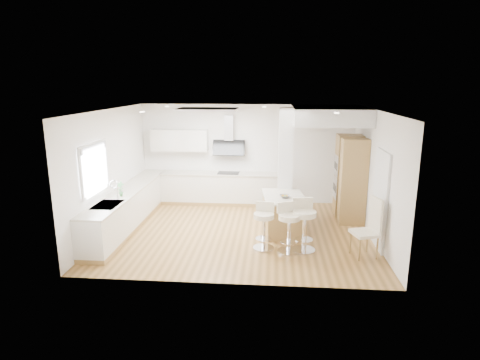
# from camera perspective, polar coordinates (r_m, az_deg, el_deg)

# --- Properties ---
(ground) EXTENTS (6.00, 6.00, 0.00)m
(ground) POSITION_cam_1_polar(r_m,az_deg,el_deg) (9.41, -0.06, -7.36)
(ground) COLOR #A6783D
(ground) RESTS_ON ground
(ceiling) EXTENTS (6.00, 5.00, 0.02)m
(ceiling) POSITION_cam_1_polar(r_m,az_deg,el_deg) (9.41, -0.06, -7.36)
(ceiling) COLOR silver
(ceiling) RESTS_ON ground
(wall_back) EXTENTS (6.00, 0.04, 2.80)m
(wall_back) POSITION_cam_1_polar(r_m,az_deg,el_deg) (11.45, 0.99, 3.71)
(wall_back) COLOR white
(wall_back) RESTS_ON ground
(wall_left) EXTENTS (0.04, 5.00, 2.80)m
(wall_left) POSITION_cam_1_polar(r_m,az_deg,el_deg) (9.73, -17.97, 1.26)
(wall_left) COLOR white
(wall_left) RESTS_ON ground
(wall_right) EXTENTS (0.04, 5.00, 2.80)m
(wall_right) POSITION_cam_1_polar(r_m,az_deg,el_deg) (9.26, 18.77, 0.60)
(wall_right) COLOR white
(wall_right) RESTS_ON ground
(skylight) EXTENTS (4.10, 2.10, 0.06)m
(skylight) POSITION_cam_1_polar(r_m,az_deg,el_deg) (9.50, -4.59, 9.96)
(skylight) COLOR white
(skylight) RESTS_ON ground
(window_left) EXTENTS (0.06, 1.28, 1.07)m
(window_left) POSITION_cam_1_polar(r_m,az_deg,el_deg) (8.84, -20.04, 1.86)
(window_left) COLOR silver
(window_left) RESTS_ON ground
(doorway_right) EXTENTS (0.05, 1.00, 2.10)m
(doorway_right) POSITION_cam_1_polar(r_m,az_deg,el_deg) (8.78, 19.32, -2.82)
(doorway_right) COLOR #413933
(doorway_right) RESTS_ON ground
(counter_left) EXTENTS (0.63, 4.50, 1.35)m
(counter_left) POSITION_cam_1_polar(r_m,az_deg,el_deg) (10.06, -15.50, -3.72)
(counter_left) COLOR #A98448
(counter_left) RESTS_ON ground
(counter_back) EXTENTS (3.62, 0.63, 2.50)m
(counter_back) POSITION_cam_1_polar(r_m,az_deg,el_deg) (11.42, -3.70, 0.05)
(counter_back) COLOR #A98448
(counter_back) RESTS_ON ground
(pillar) EXTENTS (0.35, 0.35, 2.80)m
(pillar) POSITION_cam_1_polar(r_m,az_deg,el_deg) (9.91, 6.46, 2.07)
(pillar) COLOR white
(pillar) RESTS_ON ground
(soffit) EXTENTS (1.78, 2.20, 0.40)m
(soffit) POSITION_cam_1_polar(r_m,az_deg,el_deg) (10.28, 12.51, 9.00)
(soffit) COLOR silver
(soffit) RESTS_ON ground
(oven_column) EXTENTS (0.63, 1.21, 2.10)m
(oven_column) POSITION_cam_1_polar(r_m,az_deg,el_deg) (10.43, 15.33, 0.28)
(oven_column) COLOR #A98448
(oven_column) RESTS_ON ground
(peninsula) EXTENTS (1.08, 1.49, 0.91)m
(peninsula) POSITION_cam_1_polar(r_m,az_deg,el_deg) (9.39, 6.20, -4.72)
(peninsula) COLOR #A98448
(peninsula) RESTS_ON ground
(bar_stool_a) EXTENTS (0.49, 0.49, 0.98)m
(bar_stool_a) POSITION_cam_1_polar(r_m,az_deg,el_deg) (8.34, 3.42, -6.17)
(bar_stool_a) COLOR silver
(bar_stool_a) RESTS_ON ground
(bar_stool_b) EXTENTS (0.60, 0.60, 1.03)m
(bar_stool_b) POSITION_cam_1_polar(r_m,az_deg,el_deg) (8.21, 6.95, -6.38)
(bar_stool_b) COLOR silver
(bar_stool_b) RESTS_ON ground
(bar_stool_c) EXTENTS (0.57, 0.57, 1.09)m
(bar_stool_c) POSITION_cam_1_polar(r_m,az_deg,el_deg) (8.31, 9.09, -5.94)
(bar_stool_c) COLOR silver
(bar_stool_c) RESTS_ON ground
(dining_chair) EXTENTS (0.59, 0.59, 1.21)m
(dining_chair) POSITION_cam_1_polar(r_m,az_deg,el_deg) (8.34, 18.00, -6.15)
(dining_chair) COLOR beige
(dining_chair) RESTS_ON ground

